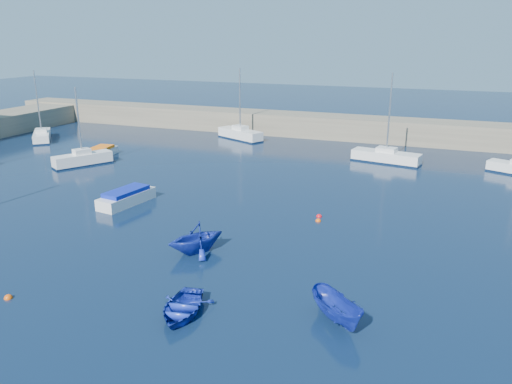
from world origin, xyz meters
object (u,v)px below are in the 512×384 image
(sailboat_6, at_px, (386,156))
(dinghy_left, at_px, (196,238))
(sailboat_4, at_px, (42,136))
(dinghy_right, at_px, (337,310))
(dinghy_center, at_px, (182,308))
(sailboat_3, at_px, (83,159))
(motorboat_1, at_px, (127,197))
(motorboat_2, at_px, (99,153))
(sailboat_5, at_px, (240,134))

(sailboat_6, relative_size, dinghy_left, 2.54)
(sailboat_4, xyz_separation_m, dinghy_right, (41.14, -26.32, 0.10))
(dinghy_center, bearing_deg, sailboat_3, 127.70)
(sailboat_6, height_order, dinghy_center, sailboat_6)
(motorboat_1, xyz_separation_m, motorboat_2, (-11.35, 11.40, -0.06))
(sailboat_4, bearing_deg, motorboat_2, -62.83)
(motorboat_2, distance_m, dinghy_center, 32.59)
(motorboat_1, relative_size, motorboat_2, 0.95)
(dinghy_left, bearing_deg, dinghy_right, 9.06)
(dinghy_center, bearing_deg, sailboat_4, 130.99)
(motorboat_1, bearing_deg, sailboat_4, 154.05)
(sailboat_3, bearing_deg, sailboat_6, 53.06)
(dinghy_right, bearing_deg, sailboat_6, 47.76)
(sailboat_6, bearing_deg, dinghy_right, -166.14)
(sailboat_5, xyz_separation_m, dinghy_left, (10.37, -30.97, 0.24))
(sailboat_5, distance_m, motorboat_1, 25.23)
(sailboat_4, relative_size, sailboat_5, 0.97)
(motorboat_2, xyz_separation_m, dinghy_left, (20.13, -17.19, 0.42))
(sailboat_5, height_order, motorboat_1, sailboat_5)
(dinghy_right, bearing_deg, dinghy_left, 108.81)
(sailboat_4, height_order, motorboat_1, sailboat_4)
(sailboat_5, bearing_deg, sailboat_6, -80.96)
(sailboat_6, distance_m, dinghy_left, 26.63)
(sailboat_5, height_order, dinghy_right, sailboat_5)
(sailboat_6, bearing_deg, sailboat_3, 124.04)
(sailboat_3, xyz_separation_m, motorboat_2, (-0.66, 3.26, -0.16))
(sailboat_4, xyz_separation_m, sailboat_5, (21.68, 9.01, 0.11))
(sailboat_4, xyz_separation_m, dinghy_center, (34.60, -28.18, -0.20))
(sailboat_5, relative_size, motorboat_2, 1.64)
(sailboat_3, height_order, dinghy_right, sailboat_3)
(sailboat_6, relative_size, dinghy_right, 2.59)
(dinghy_left, xyz_separation_m, dinghy_right, (9.09, -4.36, -0.25))
(sailboat_3, bearing_deg, sailboat_4, 176.98)
(sailboat_5, distance_m, motorboat_2, 16.89)
(dinghy_left, height_order, dinghy_right, dinghy_left)
(dinghy_left, bearing_deg, sailboat_3, 179.12)
(sailboat_5, bearing_deg, sailboat_3, 177.84)
(sailboat_3, xyz_separation_m, dinghy_center, (22.02, -20.14, -0.28))
(sailboat_4, xyz_separation_m, motorboat_2, (11.92, -4.78, -0.07))
(dinghy_center, bearing_deg, sailboat_5, 99.30)
(motorboat_1, height_order, motorboat_2, motorboat_1)
(dinghy_right, bearing_deg, motorboat_2, 98.03)
(motorboat_1, bearing_deg, sailboat_3, 151.58)
(sailboat_6, relative_size, motorboat_1, 1.79)
(sailboat_6, bearing_deg, dinghy_center, -178.05)
(sailboat_4, height_order, sailboat_6, sailboat_6)
(motorboat_2, height_order, dinghy_right, dinghy_right)
(sailboat_4, distance_m, dinghy_left, 38.86)
(dinghy_center, bearing_deg, sailboat_6, 71.56)
(sailboat_3, xyz_separation_m, sailboat_5, (9.10, 17.05, 0.02))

